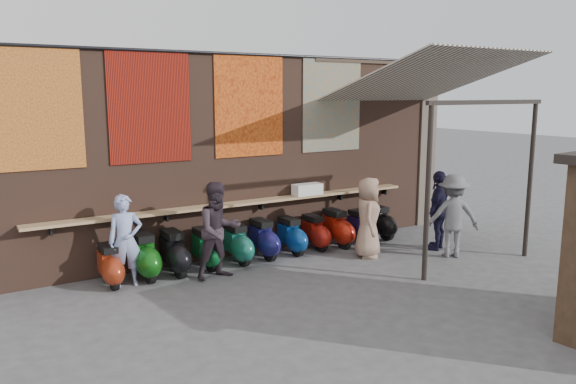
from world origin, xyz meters
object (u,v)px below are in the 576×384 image
at_px(shelf_box, 307,189).
at_px(shopper_navy, 439,210).
at_px(scooter_stool_7, 315,233).
at_px(shopper_tan, 368,218).
at_px(scooter_stool_6, 291,236).
at_px(scooter_stool_9, 360,227).
at_px(scooter_stool_3, 206,249).
at_px(scooter_stool_8, 337,228).
at_px(scooter_stool_0, 110,266).
at_px(scooter_stool_2, 174,253).
at_px(scooter_stool_10, 380,222).
at_px(scooter_stool_4, 237,244).
at_px(scooter_stool_1, 144,257).
at_px(diner_left, 125,241).
at_px(scooter_stool_5, 263,239).
at_px(shopper_grey, 453,216).
at_px(diner_right, 219,231).

height_order(shelf_box, shopper_navy, shopper_navy).
relative_size(scooter_stool_7, shopper_tan, 0.47).
height_order(scooter_stool_6, scooter_stool_9, scooter_stool_6).
bearing_deg(shopper_navy, scooter_stool_7, -57.12).
bearing_deg(scooter_stool_3, shopper_tan, -17.96).
distance_m(scooter_stool_7, shopper_tan, 1.26).
bearing_deg(scooter_stool_7, scooter_stool_3, -179.49).
bearing_deg(scooter_stool_8, scooter_stool_0, -179.71).
distance_m(scooter_stool_2, scooter_stool_10, 4.86).
height_order(scooter_stool_7, scooter_stool_8, scooter_stool_8).
relative_size(scooter_stool_4, scooter_stool_9, 1.09).
xyz_separation_m(scooter_stool_1, shopper_tan, (4.23, -1.00, 0.40)).
bearing_deg(scooter_stool_9, diner_left, -178.73).
xyz_separation_m(scooter_stool_1, scooter_stool_10, (5.40, -0.01, -0.04)).
bearing_deg(shopper_navy, scooter_stool_5, -47.02).
height_order(scooter_stool_3, scooter_stool_10, scooter_stool_3).
height_order(shopper_navy, shopper_tan, shopper_navy).
xyz_separation_m(scooter_stool_6, shopper_navy, (2.81, -1.32, 0.46)).
distance_m(scooter_stool_6, shopper_navy, 3.14).
relative_size(scooter_stool_1, scooter_stool_8, 1.05).
distance_m(scooter_stool_2, shopper_navy, 5.48).
distance_m(scooter_stool_7, scooter_stool_8, 0.53).
bearing_deg(scooter_stool_6, shelf_box, 25.61).
bearing_deg(scooter_stool_9, scooter_stool_10, 3.16).
bearing_deg(shopper_grey, scooter_stool_7, -10.27).
height_order(scooter_stool_6, scooter_stool_8, scooter_stool_8).
relative_size(scooter_stool_6, shopper_tan, 0.48).
bearing_deg(shopper_navy, scooter_stool_9, -76.67).
distance_m(scooter_stool_7, scooter_stool_9, 1.17).
bearing_deg(diner_right, diner_left, 158.77).
height_order(scooter_stool_2, diner_left, diner_left).
bearing_deg(scooter_stool_8, shopper_navy, -37.57).
distance_m(scooter_stool_1, scooter_stool_2, 0.54).
height_order(shelf_box, scooter_stool_6, shelf_box).
bearing_deg(scooter_stool_7, scooter_stool_1, -179.67).
distance_m(scooter_stool_3, shopper_navy, 4.89).
height_order(scooter_stool_1, shopper_tan, shopper_tan).
bearing_deg(scooter_stool_1, shopper_tan, -13.24).
bearing_deg(scooter_stool_0, shopper_grey, -16.01).
xyz_separation_m(scooter_stool_4, scooter_stool_6, (1.23, 0.01, -0.01)).
distance_m(scooter_stool_3, scooter_stool_10, 4.24).
bearing_deg(scooter_stool_9, scooter_stool_6, 178.70).
bearing_deg(shelf_box, scooter_stool_3, -173.64).
relative_size(diner_left, shopper_navy, 0.95).
relative_size(scooter_stool_7, scooter_stool_10, 0.97).
distance_m(scooter_stool_5, scooter_stool_7, 1.24).
distance_m(scooter_stool_6, scooter_stool_7, 0.60).
distance_m(diner_left, shopper_tan, 4.66).
bearing_deg(scooter_stool_10, scooter_stool_7, 178.95).
bearing_deg(scooter_stool_9, scooter_stool_7, 176.83).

